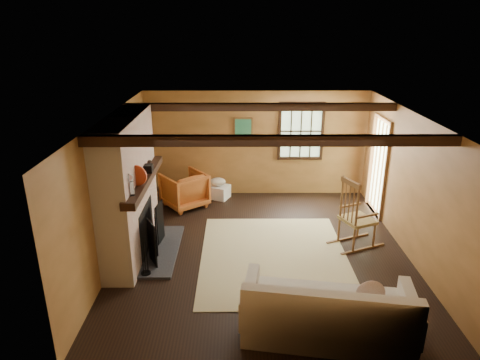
{
  "coord_description": "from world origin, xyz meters",
  "views": [
    {
      "loc": [
        -0.42,
        -6.64,
        3.78
      ],
      "look_at": [
        -0.38,
        0.4,
        1.19
      ],
      "focal_mm": 32.0,
      "sensor_mm": 36.0,
      "label": 1
    }
  ],
  "objects_px": {
    "laundry_basket": "(218,192)",
    "fireplace": "(130,193)",
    "sofa": "(328,316)",
    "armchair": "(184,190)",
    "rocking_chair": "(356,218)"
  },
  "relations": [
    {
      "from": "rocking_chair",
      "to": "fireplace",
      "type": "bearing_deg",
      "value": 70.04
    },
    {
      "from": "fireplace",
      "to": "armchair",
      "type": "height_order",
      "value": "fireplace"
    },
    {
      "from": "armchair",
      "to": "rocking_chair",
      "type": "bearing_deg",
      "value": 113.81
    },
    {
      "from": "sofa",
      "to": "armchair",
      "type": "relative_size",
      "value": 2.67
    },
    {
      "from": "fireplace",
      "to": "rocking_chair",
      "type": "height_order",
      "value": "fireplace"
    },
    {
      "from": "rocking_chair",
      "to": "sofa",
      "type": "height_order",
      "value": "rocking_chair"
    },
    {
      "from": "laundry_basket",
      "to": "fireplace",
      "type": "bearing_deg",
      "value": -118.58
    },
    {
      "from": "fireplace",
      "to": "sofa",
      "type": "distance_m",
      "value": 3.74
    },
    {
      "from": "sofa",
      "to": "armchair",
      "type": "height_order",
      "value": "sofa"
    },
    {
      "from": "fireplace",
      "to": "sofa",
      "type": "bearing_deg",
      "value": -36.5
    },
    {
      "from": "fireplace",
      "to": "rocking_chair",
      "type": "distance_m",
      "value": 3.94
    },
    {
      "from": "sofa",
      "to": "armchair",
      "type": "bearing_deg",
      "value": 128.1
    },
    {
      "from": "laundry_basket",
      "to": "armchair",
      "type": "height_order",
      "value": "armchair"
    },
    {
      "from": "fireplace",
      "to": "armchair",
      "type": "xyz_separation_m",
      "value": [
        0.65,
        1.99,
        -0.72
      ]
    },
    {
      "from": "fireplace",
      "to": "armchair",
      "type": "relative_size",
      "value": 2.83
    }
  ]
}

